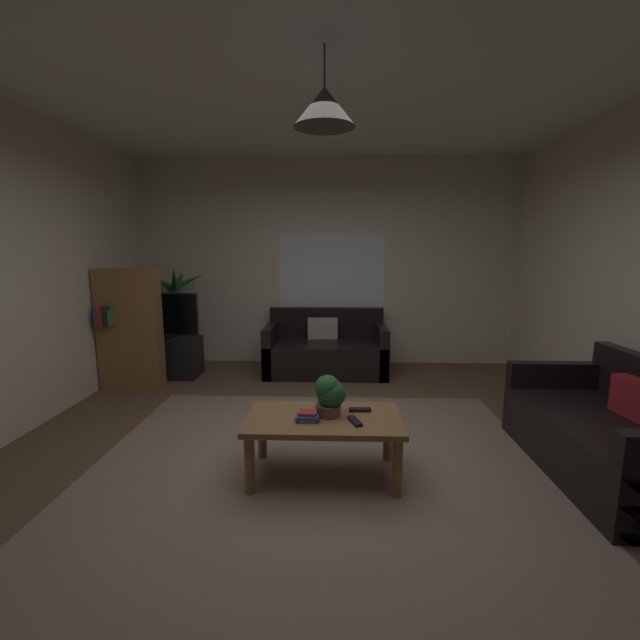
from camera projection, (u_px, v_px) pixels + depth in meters
name	position (u px, v px, depth m)	size (l,w,h in m)	color
floor	(319.00, 460.00, 3.27)	(5.24, 5.71, 0.02)	brown
rug	(318.00, 471.00, 3.07)	(3.41, 3.14, 0.01)	gray
wall_back	(326.00, 263.00, 5.87)	(5.36, 0.06, 2.86)	beige
ceiling	(318.00, 59.00, 2.79)	(5.24, 5.71, 0.02)	white
window_pane	(331.00, 274.00, 5.86)	(1.48, 0.01, 1.12)	white
couch_under_window	(326.00, 352.00, 5.54)	(1.57, 0.86, 0.82)	black
couch_right_side	(613.00, 438.00, 3.00)	(0.86, 1.54, 0.82)	black
coffee_table	(324.00, 426.00, 2.96)	(1.09, 0.60, 0.45)	olive
book_on_table_0	(308.00, 419.00, 2.88)	(0.11, 0.09, 0.02)	beige
book_on_table_1	(307.00, 416.00, 2.87)	(0.16, 0.11, 0.02)	#2D4C8C
book_on_table_2	(308.00, 413.00, 2.88)	(0.13, 0.09, 0.02)	#B22D2D
remote_on_table_0	(360.00, 410.00, 3.04)	(0.05, 0.16, 0.02)	black
remote_on_table_1	(355.00, 421.00, 2.84)	(0.05, 0.16, 0.02)	black
potted_plant_on_table	(329.00, 394.00, 2.96)	(0.22, 0.21, 0.29)	brown
tv_stand	(164.00, 357.00, 5.37)	(0.90, 0.44, 0.50)	black
tv	(161.00, 315.00, 5.25)	(0.94, 0.16, 0.58)	black
potted_palm_corner	(175.00, 324.00, 5.82)	(0.81, 0.80, 1.43)	#B77051
bookshelf_corner	(129.00, 329.00, 4.82)	(0.70, 0.31, 1.40)	olive
pendant_lamp	(324.00, 107.00, 2.61)	(0.39, 0.39, 0.48)	black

